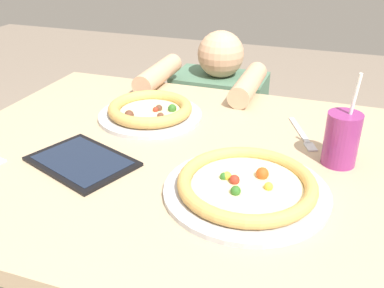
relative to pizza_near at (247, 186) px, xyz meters
name	(u,v)px	position (x,y,z in m)	size (l,w,h in m)	color
dining_table	(168,189)	(-0.23, 0.12, -0.13)	(1.15, 0.94, 0.75)	tan
pizza_near	(247,186)	(0.00, 0.00, 0.00)	(0.35, 0.35, 0.04)	#B7B7BC
pizza_far	(150,111)	(-0.35, 0.30, 0.00)	(0.30, 0.30, 0.05)	#B7B7BC
drink_cup_colored	(342,139)	(0.18, 0.20, 0.05)	(0.08, 0.08, 0.22)	#8C2D72
fork	(303,135)	(0.08, 0.32, -0.02)	(0.10, 0.19, 0.00)	silver
tablet	(82,161)	(-0.40, 0.00, -0.01)	(0.29, 0.25, 0.01)	black
diner_seated	(217,147)	(-0.29, 0.80, -0.35)	(0.39, 0.51, 0.90)	#333847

